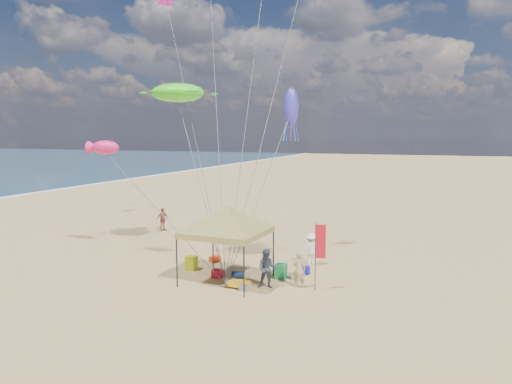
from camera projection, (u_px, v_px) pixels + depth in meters
ground at (231, 290)px, 20.90m from camera, size 280.00×280.00×0.00m
canopy_tent at (227, 209)px, 21.72m from camera, size 6.68×6.68×4.12m
feather_flag at (319, 246)px, 20.67m from camera, size 0.44×0.16×2.98m
cooler_red at (218, 274)px, 22.72m from camera, size 0.54×0.38×0.38m
cooler_blue at (304, 270)px, 23.31m from camera, size 0.54×0.38×0.38m
bag_navy at (238, 275)px, 22.52m from camera, size 0.69×0.54×0.36m
bag_orange at (215, 259)px, 25.45m from camera, size 0.54×0.69×0.36m
chair_green at (281, 271)px, 22.56m from camera, size 0.50×0.50×0.70m
chair_yellow at (191, 263)px, 24.00m from camera, size 0.50×0.50×0.70m
crate_grey at (244, 288)px, 20.78m from camera, size 0.34×0.30×0.28m
beach_cart at (239, 284)px, 21.17m from camera, size 0.90×0.50×0.24m
person_near_a at (299, 269)px, 21.20m from camera, size 0.69×0.55×1.64m
person_near_b at (267, 269)px, 21.10m from camera, size 0.98×0.83×1.76m
person_near_c at (311, 249)px, 24.86m from camera, size 1.24×1.00×1.67m
person_far_a at (163, 219)px, 33.74m from camera, size 0.71×1.02×1.61m
turtle_kite at (177, 93)px, 25.45m from camera, size 3.24×2.72×0.99m
fish_kite at (105, 147)px, 26.35m from camera, size 1.81×1.01×0.77m
squid_kite at (291, 107)px, 27.37m from camera, size 0.88×0.88×2.25m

